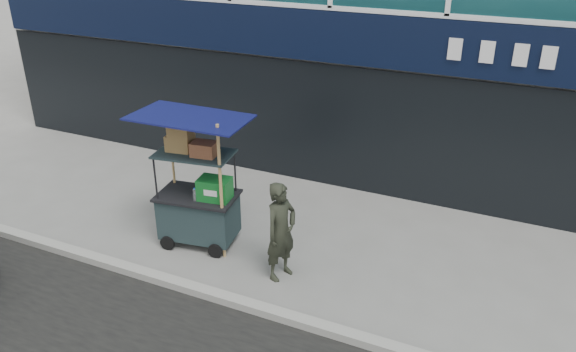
% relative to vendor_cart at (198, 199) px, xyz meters
% --- Properties ---
extents(ground, '(80.00, 80.00, 0.00)m').
position_rel_vendor_cart_xyz_m(ground, '(1.03, -0.99, -0.79)').
color(ground, slate).
rests_on(ground, ground).
extents(curb, '(80.00, 0.18, 0.12)m').
position_rel_vendor_cart_xyz_m(curb, '(1.03, -1.19, -0.73)').
color(curb, gray).
rests_on(curb, ground).
extents(vendor_cart, '(1.83, 1.41, 2.25)m').
position_rel_vendor_cart_xyz_m(vendor_cart, '(0.00, 0.00, 0.00)').
color(vendor_cart, black).
rests_on(vendor_cart, ground).
extents(vendor_man, '(0.51, 0.64, 1.52)m').
position_rel_vendor_cart_xyz_m(vendor_man, '(1.59, -0.29, -0.03)').
color(vendor_man, black).
rests_on(vendor_man, ground).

